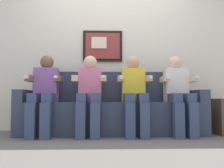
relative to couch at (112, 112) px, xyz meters
The scene contains 7 objects.
ground_plane 0.45m from the couch, 90.00° to the right, with size 6.50×6.50×0.00m, color #66605B.
back_wall_assembly 1.08m from the couch, 90.43° to the left, with size 5.00×0.10×2.60m.
couch is the anchor object (origin of this frame).
person_leftmost 0.98m from the couch, 169.57° to the right, with size 0.46×0.56×1.11m.
person_left_center 0.46m from the couch, 151.13° to the right, with size 0.46×0.56×1.11m.
person_right_center 0.46m from the couch, 28.91° to the right, with size 0.46×0.56×1.11m.
person_rightmost 0.98m from the couch, 10.43° to the right, with size 0.46×0.56×1.11m.
Camera 1 is at (-0.10, -3.15, 0.50)m, focal length 38.82 mm.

